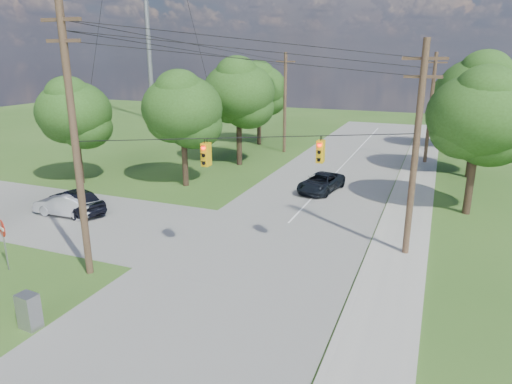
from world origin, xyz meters
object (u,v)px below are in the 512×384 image
at_px(car_main_north, 321,183).
at_px(car_cross_silver, 67,204).
at_px(pole_sw, 75,141).
at_px(pole_north_e, 431,108).
at_px(pole_north_w, 285,102).
at_px(do_not_enter_sign, 3,234).
at_px(car_cross_dark, 76,200).
at_px(control_cabinet, 29,311).
at_px(pole_ne, 416,149).

bearing_deg(car_main_north, car_cross_silver, -130.50).
height_order(pole_sw, pole_north_e, pole_sw).
relative_size(pole_north_w, do_not_enter_sign, 3.97).
relative_size(pole_north_e, do_not_enter_sign, 3.97).
bearing_deg(pole_sw, pole_north_e, 65.48).
height_order(pole_north_e, car_cross_dark, pole_north_e).
distance_m(pole_north_w, do_not_enter_sign, 31.18).
relative_size(pole_north_e, car_cross_dark, 2.08).
distance_m(car_main_north, do_not_enter_sign, 20.97).
height_order(car_cross_dark, control_cabinet, car_cross_dark).
xyz_separation_m(pole_ne, control_cabinet, (-12.40, -12.00, -4.78)).
height_order(pole_sw, pole_ne, pole_sw).
relative_size(car_main_north, control_cabinet, 3.48).
xyz_separation_m(pole_north_e, do_not_enter_sign, (-17.26, -30.82, -3.31)).
bearing_deg(car_cross_silver, do_not_enter_sign, 22.02).
bearing_deg(pole_ne, pole_north_e, 90.00).
bearing_deg(car_cross_dark, car_main_north, 148.10).
xyz_separation_m(car_main_north, control_cabinet, (-5.65, -21.29, -0.01)).
height_order(pole_north_e, car_cross_silver, pole_north_e).
bearing_deg(car_main_north, pole_ne, -44.05).
xyz_separation_m(car_cross_dark, car_cross_silver, (-0.11, -0.63, -0.10)).
height_order(car_cross_silver, do_not_enter_sign, do_not_enter_sign).
xyz_separation_m(pole_north_w, car_cross_dark, (-6.22, -23.22, -4.28)).
bearing_deg(car_main_north, control_cabinet, -94.93).
bearing_deg(do_not_enter_sign, pole_ne, 49.54).
bearing_deg(car_cross_silver, control_cabinet, 36.57).
distance_m(control_cabinet, do_not_enter_sign, 5.91).
bearing_deg(do_not_enter_sign, car_main_north, 82.34).
relative_size(pole_sw, car_cross_dark, 2.50).
distance_m(car_cross_silver, control_cabinet, 12.82).
xyz_separation_m(pole_sw, control_cabinet, (1.10, -4.40, -5.54)).
bearing_deg(pole_north_e, car_main_north, -117.97).
distance_m(pole_north_e, car_main_north, 15.06).
xyz_separation_m(pole_sw, pole_north_e, (13.50, 29.60, -1.10)).
height_order(pole_ne, pole_north_e, pole_ne).
xyz_separation_m(car_cross_dark, car_main_north, (13.37, 10.50, -0.16)).
height_order(car_cross_silver, control_cabinet, car_cross_silver).
bearing_deg(pole_ne, control_cabinet, -135.94).
relative_size(car_cross_dark, control_cabinet, 3.50).
bearing_deg(pole_north_e, car_cross_silver, -130.31).
bearing_deg(pole_north_e, control_cabinet, -110.04).
distance_m(pole_sw, car_cross_silver, 10.41).
distance_m(pole_sw, car_main_north, 19.01).
xyz_separation_m(car_cross_silver, control_cabinet, (7.83, -10.15, -0.06)).
xyz_separation_m(pole_ne, car_cross_silver, (-20.23, -1.85, -4.72)).
height_order(pole_ne, control_cabinet, pole_ne).
bearing_deg(pole_north_w, pole_sw, -89.23).
relative_size(pole_north_e, car_cross_silver, 2.30).
distance_m(pole_ne, pole_north_e, 22.00).
bearing_deg(car_main_north, pole_north_w, 129.29).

